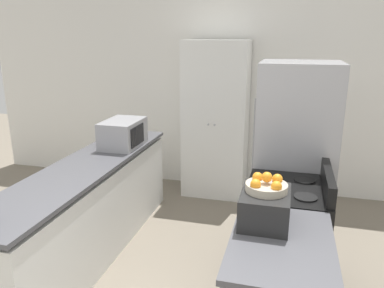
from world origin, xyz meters
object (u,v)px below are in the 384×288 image
object	(u,v)px
refrigerator	(294,158)
toaster_oven	(265,207)
pantry_cabinet	(216,120)
stove	(284,238)
fruit_bowl	(266,185)
microwave	(123,133)

from	to	relation	value
refrigerator	toaster_oven	distance (m)	1.40
pantry_cabinet	stove	size ratio (longest dim) A/B	1.88
toaster_oven	fruit_bowl	distance (m)	0.14
fruit_bowl	refrigerator	bearing A→B (deg)	82.35
fruit_bowl	microwave	bearing A→B (deg)	140.38
toaster_oven	refrigerator	bearing A→B (deg)	82.36
stove	fruit_bowl	world-z (taller)	fruit_bowl
pantry_cabinet	fruit_bowl	xyz separation A→B (m)	(0.82, -2.44, 0.15)
pantry_cabinet	fruit_bowl	distance (m)	2.58
refrigerator	fruit_bowl	world-z (taller)	refrigerator
pantry_cabinet	microwave	distance (m)	1.36
stove	refrigerator	world-z (taller)	refrigerator
pantry_cabinet	toaster_oven	bearing A→B (deg)	-71.63
pantry_cabinet	toaster_oven	size ratio (longest dim) A/B	5.03
stove	microwave	bearing A→B (deg)	157.59
stove	microwave	size ratio (longest dim) A/B	2.03
pantry_cabinet	refrigerator	distance (m)	1.47
fruit_bowl	toaster_oven	bearing A→B (deg)	-96.55
pantry_cabinet	toaster_oven	world-z (taller)	pantry_cabinet
toaster_oven	fruit_bowl	world-z (taller)	fruit_bowl
stove	microwave	distance (m)	1.98
pantry_cabinet	stove	world-z (taller)	pantry_cabinet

